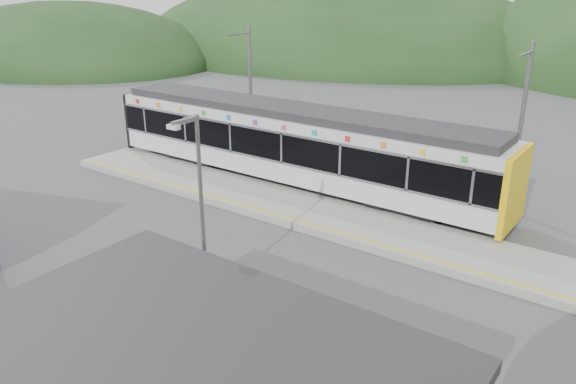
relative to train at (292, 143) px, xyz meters
The scene contains 8 objects.
ground 6.77m from the train, 68.47° to the right, with size 120.00×120.00×0.00m, color #4C4C4F.
hills 8.83m from the train, ahead, with size 146.00×149.00×26.00m.
platform 4.07m from the train, 48.74° to the right, with size 26.00×3.20×0.30m, color #9E9E99.
yellow_line 4.97m from the train, 59.37° to the right, with size 26.00×0.10×0.01m, color yellow.
train is the anchor object (origin of this frame).
catenary_mast_west 5.53m from the train, 151.05° to the left, with size 0.18×1.80×7.00m.
catenary_mast_east 9.84m from the train, 15.31° to the left, with size 0.18×1.80×7.00m.
lamp_post 10.91m from the train, 68.83° to the right, with size 0.35×1.02×5.75m.
Camera 1 is at (12.32, -14.61, 9.14)m, focal length 35.00 mm.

